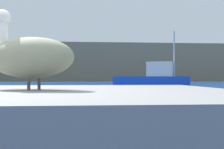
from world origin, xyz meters
The scene contains 4 objects.
hillside_backdrop centered at (0.00, 62.75, 4.55)m, with size 140.00×10.39×9.11m, color #7F755B.
pier_dock centered at (0.50, -0.06, 0.36)m, with size 3.94×2.83×0.73m, color gray.
pelican centered at (0.48, -0.05, 1.05)m, with size 1.16×0.78×0.79m.
fishing_boat_blue centered at (6.46, 19.47, 0.77)m, with size 6.74×4.10×4.78m.
Camera 1 is at (1.08, -2.56, 0.85)m, focal length 41.27 mm.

